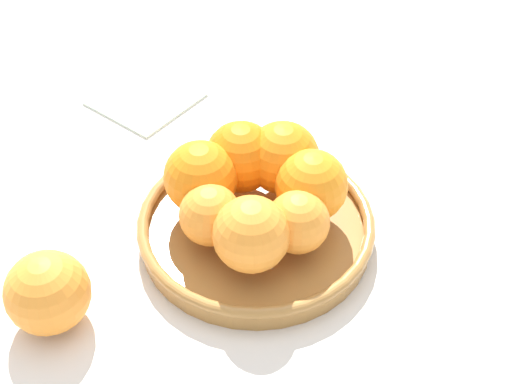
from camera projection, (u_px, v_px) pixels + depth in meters
name	position (u px, v px, depth m)	size (l,w,h in m)	color
ground_plane	(256.00, 237.00, 0.80)	(4.00, 4.00, 0.00)	silver
fruit_bowl	(256.00, 227.00, 0.79)	(0.26, 0.26, 0.03)	#A57238
orange_pile	(257.00, 187.00, 0.76)	(0.20, 0.20, 0.08)	orange
stray_orange	(48.00, 293.00, 0.69)	(0.08, 0.08, 0.08)	orange
napkin_folded	(145.00, 98.00, 0.98)	(0.12, 0.12, 0.01)	silver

